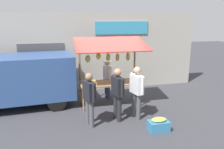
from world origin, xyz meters
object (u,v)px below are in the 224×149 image
at_px(produce_crate_near, 159,125).
at_px(parked_van, 6,78).
at_px(market_stall, 109,64).
at_px(shopper_in_striped_shirt, 137,89).
at_px(vendor_with_sunhat, 107,76).
at_px(shopper_in_grey_tee, 118,91).
at_px(shopper_with_ponytail, 89,96).

bearing_deg(produce_crate_near, parked_van, -32.35).
xyz_separation_m(market_stall, shopper_in_striped_shirt, (-0.60, 1.36, -0.55)).
height_order(market_stall, produce_crate_near, market_stall).
bearing_deg(vendor_with_sunhat, shopper_in_striped_shirt, 9.83).
xyz_separation_m(shopper_in_striped_shirt, shopper_in_grey_tee, (0.63, 0.00, -0.02)).
height_order(parked_van, produce_crate_near, parked_van).
distance_m(shopper_in_striped_shirt, produce_crate_near, 1.33).
relative_size(shopper_in_grey_tee, produce_crate_near, 2.81).
height_order(shopper_in_striped_shirt, produce_crate_near, shopper_in_striped_shirt).
distance_m(market_stall, shopper_with_ponytail, 1.93).
distance_m(vendor_with_sunhat, shopper_with_ponytail, 2.50).
height_order(shopper_with_ponytail, parked_van, parked_van).
bearing_deg(shopper_with_ponytail, shopper_in_striped_shirt, -98.90).
relative_size(market_stall, vendor_with_sunhat, 1.59).
bearing_deg(vendor_with_sunhat, produce_crate_near, 11.59).
relative_size(vendor_with_sunhat, parked_van, 0.35).
relative_size(shopper_with_ponytail, shopper_in_striped_shirt, 0.96).
xyz_separation_m(shopper_with_ponytail, shopper_in_grey_tee, (-0.91, -0.20, 0.03)).
relative_size(shopper_with_ponytail, produce_crate_near, 2.75).
height_order(market_stall, parked_van, market_stall).
distance_m(market_stall, parked_van, 3.69).
bearing_deg(shopper_with_ponytail, parked_van, 35.25).
height_order(vendor_with_sunhat, shopper_in_striped_shirt, shopper_in_striped_shirt).
bearing_deg(produce_crate_near, shopper_in_grey_tee, -45.41).
bearing_deg(shopper_in_grey_tee, shopper_in_striped_shirt, -100.15).
bearing_deg(shopper_with_ponytail, vendor_with_sunhat, -40.66).
bearing_deg(shopper_in_grey_tee, vendor_with_sunhat, -13.22).
bearing_deg(vendor_with_sunhat, shopper_in_grey_tee, -7.16).
relative_size(shopper_with_ponytail, parked_van, 0.36).
bearing_deg(shopper_in_striped_shirt, market_stall, 9.50).
xyz_separation_m(shopper_in_grey_tee, produce_crate_near, (-0.97, 0.99, -0.79)).
bearing_deg(produce_crate_near, shopper_with_ponytail, -22.53).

